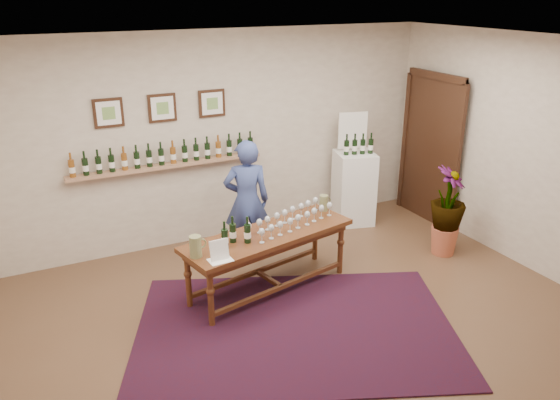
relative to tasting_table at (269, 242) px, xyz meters
name	(u,v)px	position (x,y,z in m)	size (l,w,h in m)	color
ground	(314,323)	(0.13, -0.84, -0.61)	(6.00, 6.00, 0.00)	brown
room_shell	(380,150)	(2.24, 1.02, 0.51)	(6.00, 6.00, 6.00)	beige
rug	(295,328)	(-0.10, -0.84, -0.60)	(3.22, 2.15, 0.02)	#440C10
tasting_table	(269,242)	(0.00, 0.00, 0.00)	(2.11, 1.05, 0.71)	#462211
table_glasses	(291,218)	(0.32, 0.07, 0.20)	(1.27, 0.29, 0.18)	silver
table_bottles	(234,229)	(-0.44, -0.08, 0.27)	(0.31, 0.18, 0.33)	black
pitcher_left	(196,247)	(-0.91, -0.19, 0.22)	(0.15, 0.15, 0.23)	olive
pitcher_right	(324,203)	(0.89, 0.30, 0.21)	(0.13, 0.13, 0.20)	olive
menu_card	(219,250)	(-0.72, -0.36, 0.21)	(0.24, 0.17, 0.21)	white
display_pedestal	(354,188)	(1.96, 1.22, -0.07)	(0.53, 0.53, 1.07)	white
pedestal_bottles	(359,144)	(1.96, 1.15, 0.61)	(0.31, 0.08, 0.31)	black
info_sign	(353,130)	(1.99, 1.37, 0.75)	(0.42, 0.02, 0.58)	white
potted_plant	(447,211)	(2.44, -0.19, -0.01)	(0.76, 0.76, 1.02)	#B65A3C
person	(247,201)	(0.09, 0.83, 0.18)	(0.57, 0.38, 1.58)	#374682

